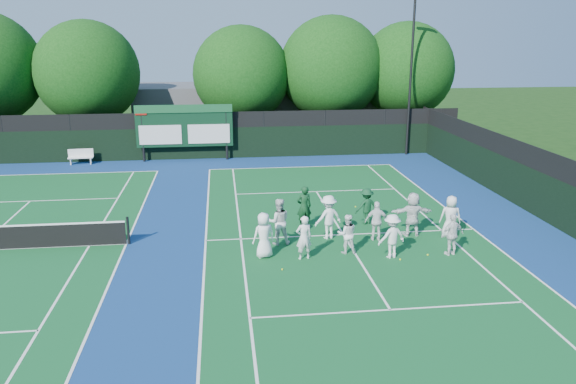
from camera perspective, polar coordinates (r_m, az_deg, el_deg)
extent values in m
plane|color=#14330E|center=(21.81, 6.20, -5.26)|extent=(120.00, 120.00, 0.00)
cube|color=navy|center=(22.25, -9.69, -4.96)|extent=(34.00, 32.00, 0.01)
cube|color=#105124|center=(22.72, 5.64, -4.34)|extent=(10.97, 23.77, 0.00)
cube|color=white|center=(33.93, 1.34, 2.56)|extent=(10.97, 0.08, 0.00)
cube|color=white|center=(22.22, -8.36, -4.89)|extent=(0.08, 23.77, 0.00)
cube|color=white|center=(24.46, 18.31, -3.59)|extent=(0.08, 23.77, 0.00)
cube|color=white|center=(22.22, -4.81, -4.78)|extent=(0.08, 23.77, 0.00)
cube|color=white|center=(23.92, 15.33, -3.78)|extent=(0.08, 23.77, 0.00)
cube|color=white|center=(17.06, 10.34, -11.68)|extent=(8.23, 0.08, 0.00)
cube|color=white|center=(28.69, 2.91, 0.05)|extent=(8.23, 0.08, 0.00)
cube|color=white|center=(22.72, 5.64, -4.33)|extent=(0.08, 12.80, 0.00)
cube|color=white|center=(34.84, -22.10, 1.73)|extent=(10.97, 0.08, 0.00)
cube|color=white|center=(22.53, -16.11, -5.08)|extent=(0.08, 23.77, 0.00)
cube|color=white|center=(22.79, -19.52, -5.14)|extent=(0.08, 23.77, 0.00)
cube|color=white|center=(29.76, -24.72, -0.84)|extent=(8.23, 0.08, 0.00)
cube|color=black|center=(36.46, -8.77, 4.90)|extent=(34.00, 0.08, 2.00)
cube|color=black|center=(36.21, -8.87, 7.23)|extent=(34.00, 0.05, 1.00)
cube|color=black|center=(25.86, 25.58, -1.04)|extent=(0.08, 32.00, 2.00)
cube|color=black|center=(25.50, 25.98, 2.19)|extent=(0.05, 32.00, 1.00)
cylinder|color=black|center=(36.23, -14.56, 5.71)|extent=(0.16, 0.16, 3.50)
cylinder|color=black|center=(35.91, -6.27, 6.04)|extent=(0.16, 0.16, 3.50)
cube|color=black|center=(35.90, -10.47, 6.60)|extent=(6.00, 0.15, 2.60)
cube|color=#164E28|center=(35.65, -10.57, 8.32)|extent=(6.00, 0.05, 0.50)
cube|color=silver|center=(36.01, -12.84, 5.68)|extent=(2.60, 0.04, 1.20)
cube|color=silver|center=(35.83, -8.04, 5.87)|extent=(2.60, 0.04, 1.20)
cube|color=maroon|center=(35.92, -14.74, 7.96)|extent=(0.70, 0.04, 0.50)
cube|color=#515155|center=(44.26, -3.32, 8.29)|extent=(18.00, 6.00, 4.00)
cylinder|color=black|center=(37.66, 12.35, 11.22)|extent=(0.16, 0.16, 10.00)
cylinder|color=black|center=(22.33, -15.92, -3.79)|extent=(0.10, 0.10, 1.10)
cube|color=white|center=(36.89, -20.32, 3.29)|extent=(1.52, 0.52, 0.06)
cube|color=white|center=(36.97, -20.31, 3.76)|extent=(1.49, 0.19, 0.50)
cube|color=white|center=(37.07, -21.18, 2.92)|extent=(0.09, 0.35, 0.40)
cube|color=white|center=(36.80, -19.39, 3.00)|extent=(0.09, 0.35, 0.40)
cylinder|color=black|center=(40.75, -19.20, 5.85)|extent=(0.44, 0.44, 2.69)
sphere|color=#0C380C|center=(40.31, -19.71, 11.34)|extent=(6.88, 6.88, 6.88)
sphere|color=#0C380C|center=(40.53, -18.69, 10.47)|extent=(4.82, 4.82, 4.82)
cylinder|color=black|center=(39.86, -4.62, 6.39)|extent=(0.44, 0.44, 2.58)
sphere|color=#0C380C|center=(39.42, -4.74, 11.81)|extent=(6.64, 6.64, 6.64)
sphere|color=#0C380C|center=(39.80, -3.86, 10.91)|extent=(4.65, 4.65, 4.65)
cylinder|color=black|center=(40.58, 4.27, 6.67)|extent=(0.44, 0.44, 2.73)
sphere|color=#0C380C|center=(40.13, 4.39, 12.42)|extent=(7.21, 7.21, 7.21)
sphere|color=#0C380C|center=(40.59, 5.13, 11.42)|extent=(5.05, 5.05, 5.05)
cylinder|color=black|center=(41.96, 11.62, 6.71)|extent=(0.44, 0.44, 2.76)
sphere|color=#0C380C|center=(41.54, 11.93, 12.03)|extent=(6.72, 6.72, 6.72)
sphere|color=#0C380C|center=(42.06, 12.53, 11.12)|extent=(4.70, 4.70, 4.70)
sphere|color=#D2EA1B|center=(19.36, -0.59, -7.87)|extent=(0.07, 0.07, 0.07)
sphere|color=#D2EA1B|center=(24.58, 11.05, -2.92)|extent=(0.07, 0.07, 0.07)
sphere|color=#D2EA1B|center=(20.56, 11.32, -6.74)|extent=(0.07, 0.07, 0.07)
sphere|color=#D2EA1B|center=(26.29, 6.88, -1.49)|extent=(0.07, 0.07, 0.07)
sphere|color=#D2EA1B|center=(21.19, 14.01, -6.21)|extent=(0.07, 0.07, 0.07)
imported|color=white|center=(20.18, -2.48, -4.41)|extent=(0.95, 0.77, 1.68)
imported|color=white|center=(20.01, 1.63, -4.65)|extent=(0.66, 0.50, 1.63)
imported|color=white|center=(20.69, 6.02, -4.25)|extent=(0.77, 0.63, 1.49)
imported|color=white|center=(20.48, 10.50, -4.44)|extent=(1.17, 0.85, 1.63)
imported|color=white|center=(21.23, 16.35, -4.17)|extent=(0.99, 0.60, 1.57)
imported|color=silver|center=(21.39, -0.95, -3.02)|extent=(0.90, 0.71, 1.81)
imported|color=white|center=(22.03, 4.12, -2.56)|extent=(1.28, 0.98, 1.75)
imported|color=white|center=(22.08, 9.01, -2.93)|extent=(0.97, 0.52, 1.57)
imported|color=silver|center=(22.82, 12.53, -2.20)|extent=(1.68, 0.58, 1.79)
imported|color=silver|center=(23.05, 16.19, -2.41)|extent=(0.93, 0.72, 1.69)
imported|color=#0F371A|center=(23.25, 1.64, -1.51)|extent=(0.71, 0.53, 1.77)
imported|color=#103C20|center=(23.90, 7.98, -1.44)|extent=(1.12, 0.81, 1.56)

